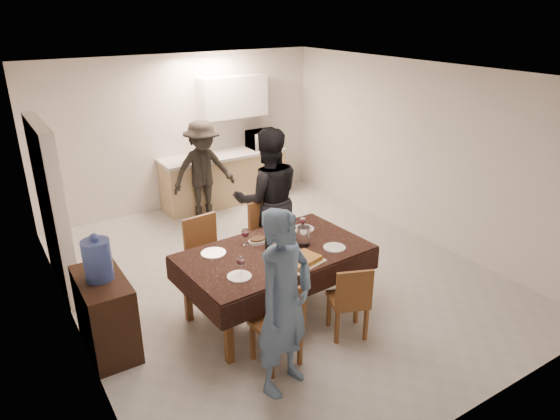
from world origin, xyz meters
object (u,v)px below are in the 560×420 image
at_px(wine_bottle, 268,238).
at_px(person_near, 284,303).
at_px(person_kitchen, 203,171).
at_px(console, 106,314).
at_px(person_far, 268,199).
at_px(water_jug, 97,260).
at_px(water_pitcher, 303,236).
at_px(dining_table, 275,254).
at_px(microwave, 263,139).
at_px(savoury_tart, 302,260).

relative_size(wine_bottle, person_near, 0.17).
relative_size(wine_bottle, person_kitchen, 0.18).
distance_m(console, wine_bottle, 1.85).
bearing_deg(person_far, water_jug, 34.14).
height_order(water_jug, water_pitcher, water_jug).
bearing_deg(console, dining_table, -11.70).
bearing_deg(water_pitcher, microwave, 66.04).
xyz_separation_m(console, water_jug, (0.00, 0.00, 0.62)).
xyz_separation_m(water_pitcher, person_near, (-0.90, -1.00, -0.02)).
xyz_separation_m(dining_table, savoury_tart, (0.10, -0.38, 0.06)).
relative_size(console, water_pitcher, 3.97).
height_order(dining_table, person_far, person_far).
bearing_deg(savoury_tart, person_far, 72.53).
xyz_separation_m(wine_bottle, person_kitchen, (0.55, 2.96, -0.12)).
bearing_deg(microwave, person_kitchen, 17.73).
height_order(water_jug, savoury_tart, water_jug).
bearing_deg(water_jug, wine_bottle, -10.44).
relative_size(person_near, person_far, 0.93).
distance_m(dining_table, water_jug, 1.85).
bearing_deg(person_far, person_near, 80.29).
height_order(console, person_near, person_near).
relative_size(console, person_near, 0.50).
height_order(person_near, person_far, person_far).
bearing_deg(dining_table, microwave, 57.49).
height_order(water_jug, person_kitchen, person_kitchen).
distance_m(dining_table, water_pitcher, 0.38).
xyz_separation_m(dining_table, person_far, (0.55, 1.05, 0.19)).
bearing_deg(person_near, microwave, 41.92).
height_order(console, water_jug, water_jug).
distance_m(dining_table, person_kitchen, 3.06).
height_order(savoury_tart, person_kitchen, person_kitchen).
relative_size(savoury_tart, person_kitchen, 0.27).
height_order(dining_table, water_pitcher, water_pitcher).
distance_m(dining_table, person_far, 1.20).
bearing_deg(person_kitchen, savoury_tart, -96.79).
bearing_deg(person_far, dining_table, 80.29).
bearing_deg(wine_bottle, dining_table, -45.00).
bearing_deg(person_near, person_kitchen, 55.99).
xyz_separation_m(wine_bottle, person_far, (0.60, 1.00, 0.00)).
distance_m(water_pitcher, person_kitchen, 3.07).
bearing_deg(dining_table, wine_bottle, 131.38).
distance_m(person_far, person_kitchen, 1.97).
relative_size(wine_bottle, person_far, 0.16).
relative_size(microwave, person_kitchen, 0.34).
height_order(water_jug, person_far, person_far).
bearing_deg(water_pitcher, water_jug, 168.88).
distance_m(wine_bottle, water_pitcher, 0.41).
distance_m(dining_table, person_near, 1.19).
height_order(console, water_pitcher, water_pitcher).
distance_m(water_jug, microwave, 4.82).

